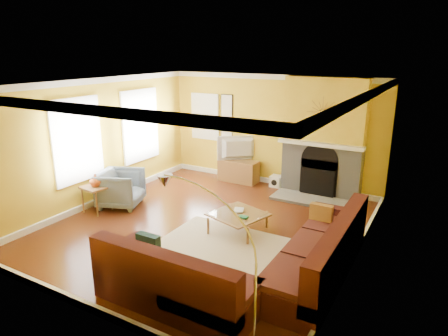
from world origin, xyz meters
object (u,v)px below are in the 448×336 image
Objects in this scene: sectional_sofa at (246,240)px; side_table at (97,199)px; arc_lamp at (213,267)px; armchair at (121,188)px; coffee_table at (238,222)px; media_console at (239,171)px.

sectional_sofa is 3.72m from side_table.
sectional_sofa is 1.79× the size of arc_lamp.
sectional_sofa reaches higher than armchair.
armchair is (-3.47, 0.94, -0.05)m from sectional_sofa.
armchair is (-2.78, -0.13, 0.22)m from coffee_table.
media_console is (-1.36, 2.62, 0.10)m from coffee_table.
media_console is (-2.05, 3.68, -0.17)m from sectional_sofa.
arc_lamp reaches higher than side_table.
coffee_table is 2.95m from media_console.
coffee_table is 0.90× the size of media_console.
arc_lamp is at bearing -145.27° from armchair.
coffee_table is at bearing 112.16° from arc_lamp.
media_console is 3.62m from side_table.
media_console is 0.52× the size of arc_lamp.
side_table is (-1.64, -3.22, 0.00)m from media_console.
coffee_table is 1.03× the size of armchair.
side_table is (-2.99, -0.61, 0.10)m from coffee_table.
arc_lamp reaches higher than armchair.
media_console is at bearing 114.77° from arc_lamp.
armchair is at bearing 164.81° from sectional_sofa.
side_table is at bearing 134.42° from armchair.
arc_lamp is (2.47, -5.36, 0.69)m from media_console.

